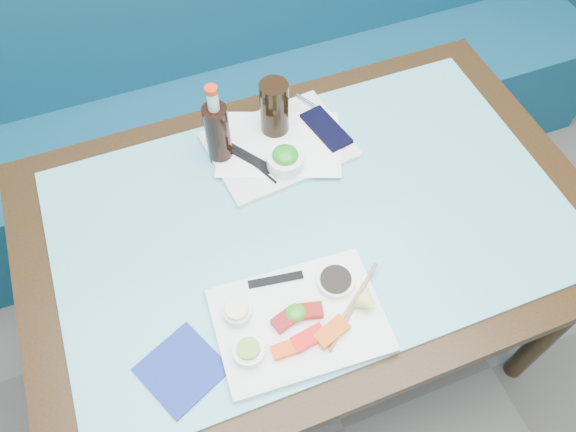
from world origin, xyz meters
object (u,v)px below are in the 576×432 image
object	(u,v)px
booth_bench	(223,101)
cola_bottle_body	(218,134)
sashimi_plate	(299,321)
serving_tray	(279,146)
blue_napkin	(182,369)
cola_glass	(274,108)
seaweed_bowl	(285,161)
dining_table	(310,237)

from	to	relation	value
booth_bench	cola_bottle_body	xyz separation A→B (m)	(-0.15, -0.58, 0.47)
booth_bench	sashimi_plate	xyz separation A→B (m)	(-0.13, -1.08, 0.39)
serving_tray	blue_napkin	xyz separation A→B (m)	(-0.40, -0.49, -0.00)
sashimi_plate	cola_glass	size ratio (longest dim) A/B	2.30
sashimi_plate	cola_glass	xyz separation A→B (m)	(0.14, 0.53, 0.08)
seaweed_bowl	cola_glass	bearing A→B (deg)	81.25
dining_table	blue_napkin	size ratio (longest dim) A/B	9.53
dining_table	booth_bench	bearing A→B (deg)	90.00
dining_table	blue_napkin	bearing A→B (deg)	-147.20
cola_glass	booth_bench	bearing A→B (deg)	91.45
seaweed_bowl	cola_bottle_body	distance (m)	0.18
booth_bench	seaweed_bowl	distance (m)	0.79
booth_bench	serving_tray	world-z (taller)	booth_bench
cola_bottle_body	sashimi_plate	bearing A→B (deg)	-87.82
cola_bottle_body	blue_napkin	bearing A→B (deg)	-115.54
booth_bench	seaweed_bowl	xyz separation A→B (m)	(-0.01, -0.68, 0.42)
dining_table	cola_glass	xyz separation A→B (m)	(0.01, 0.29, 0.18)
sashimi_plate	blue_napkin	size ratio (longest dim) A/B	2.42
seaweed_bowl	cola_bottle_body	size ratio (longest dim) A/B	0.54
cola_glass	serving_tray	bearing A→B (deg)	-100.30
dining_table	sashimi_plate	distance (m)	0.29
sashimi_plate	seaweed_bowl	bearing A→B (deg)	76.84
booth_bench	blue_napkin	size ratio (longest dim) A/B	20.41
dining_table	serving_tray	xyz separation A→B (m)	(0.00, 0.24, 0.10)
booth_bench	cola_glass	xyz separation A→B (m)	(0.01, -0.55, 0.47)
sashimi_plate	dining_table	bearing A→B (deg)	65.76
cola_bottle_body	blue_napkin	size ratio (longest dim) A/B	1.20
sashimi_plate	blue_napkin	xyz separation A→B (m)	(-0.26, -0.01, -0.01)
serving_tray	sashimi_plate	bearing A→B (deg)	-111.87
dining_table	sashimi_plate	xyz separation A→B (m)	(-0.13, -0.24, 0.10)
booth_bench	cola_bottle_body	world-z (taller)	booth_bench
serving_tray	booth_bench	bearing A→B (deg)	83.97
booth_bench	blue_napkin	xyz separation A→B (m)	(-0.39, -1.09, 0.39)
sashimi_plate	cola_bottle_body	distance (m)	0.51
cola_bottle_body	booth_bench	bearing A→B (deg)	75.71
booth_bench	cola_bottle_body	distance (m)	0.76
sashimi_plate	serving_tray	distance (m)	0.50
serving_tray	dining_table	bearing A→B (deg)	-97.32
sashimi_plate	cola_bottle_body	world-z (taller)	cola_bottle_body
seaweed_bowl	dining_table	bearing A→B (deg)	-87.81
sashimi_plate	blue_napkin	distance (m)	0.26
cola_glass	cola_bottle_body	xyz separation A→B (m)	(-0.16, -0.03, -0.00)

